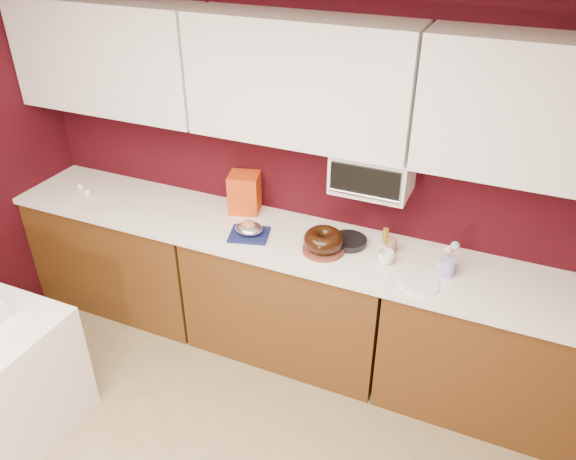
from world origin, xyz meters
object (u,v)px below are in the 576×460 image
(flower_vase, at_px, (446,262))
(toaster_oven, at_px, (373,171))
(bundt_cake, at_px, (324,240))
(pandoro_box, at_px, (245,193))
(foil_ham_nest, at_px, (249,228))
(coffee_mug, at_px, (386,256))
(blue_jar, at_px, (447,267))

(flower_vase, bearing_deg, toaster_oven, 164.08)
(bundt_cake, bearing_deg, pandoro_box, 158.47)
(pandoro_box, bearing_deg, foil_ham_nest, -73.46)
(flower_vase, bearing_deg, pandoro_box, 172.49)
(coffee_mug, bearing_deg, blue_jar, 4.15)
(bundt_cake, xyz_separation_m, pandoro_box, (-0.66, 0.26, 0.05))
(bundt_cake, xyz_separation_m, coffee_mug, (0.38, 0.03, -0.03))
(bundt_cake, distance_m, blue_jar, 0.73)
(pandoro_box, distance_m, flower_vase, 1.39)
(foil_ham_nest, xyz_separation_m, flower_vase, (1.20, 0.10, 0.01))
(coffee_mug, bearing_deg, pandoro_box, 167.39)
(toaster_oven, relative_size, blue_jar, 4.35)
(foil_ham_nest, distance_m, pandoro_box, 0.34)
(blue_jar, bearing_deg, coffee_mug, -175.85)
(bundt_cake, relative_size, coffee_mug, 2.55)
(foil_ham_nest, distance_m, coffee_mug, 0.87)
(foil_ham_nest, bearing_deg, blue_jar, 3.61)
(bundt_cake, distance_m, coffee_mug, 0.38)
(toaster_oven, height_order, bundt_cake, toaster_oven)
(pandoro_box, distance_m, coffee_mug, 1.07)
(coffee_mug, bearing_deg, bundt_cake, -175.59)
(coffee_mug, xyz_separation_m, blue_jar, (0.35, 0.03, 0.00))
(foil_ham_nest, relative_size, coffee_mug, 1.87)
(foil_ham_nest, relative_size, flower_vase, 1.42)
(blue_jar, bearing_deg, toaster_oven, 161.80)
(pandoro_box, bearing_deg, coffee_mug, -27.47)
(bundt_cake, relative_size, pandoro_box, 0.90)
(foil_ham_nest, height_order, flower_vase, flower_vase)
(foil_ham_nest, bearing_deg, pandoro_box, 121.41)
(coffee_mug, relative_size, blue_jar, 0.92)
(toaster_oven, xyz_separation_m, blue_jar, (0.52, -0.17, -0.42))
(toaster_oven, height_order, blue_jar, toaster_oven)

